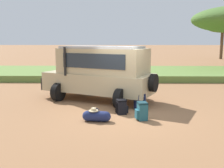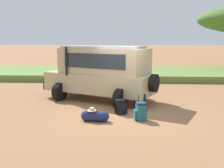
# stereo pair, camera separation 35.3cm
# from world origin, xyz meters

# --- Properties ---
(ground_plane) EXTENTS (320.00, 320.00, 0.00)m
(ground_plane) POSITION_xyz_m (0.00, 0.00, 0.00)
(ground_plane) COLOR #936642
(grass_bank) EXTENTS (120.00, 7.00, 0.44)m
(grass_bank) POSITION_xyz_m (0.00, 10.63, 0.22)
(grass_bank) COLOR olive
(grass_bank) RESTS_ON ground_plane
(safari_vehicle) EXTENTS (5.36, 3.90, 2.44)m
(safari_vehicle) POSITION_xyz_m (-1.04, 2.23, 1.29)
(safari_vehicle) COLOR tan
(safari_vehicle) RESTS_ON ground_plane
(backpack_beside_front_wheel) EXTENTS (0.46, 0.49, 0.62)m
(backpack_beside_front_wheel) POSITION_xyz_m (0.60, 0.65, 0.30)
(backpack_beside_front_wheel) COLOR navy
(backpack_beside_front_wheel) RESTS_ON ground_plane
(backpack_cluster_center) EXTENTS (0.45, 0.43, 0.62)m
(backpack_cluster_center) POSITION_xyz_m (0.55, -0.75, 0.30)
(backpack_cluster_center) COLOR #235B6B
(backpack_cluster_center) RESTS_ON ground_plane
(backpack_near_rear_wheel) EXTENTS (0.48, 0.43, 0.54)m
(backpack_near_rear_wheel) POSITION_xyz_m (-0.13, -0.02, 0.26)
(backpack_near_rear_wheel) COLOR black
(backpack_near_rear_wheel) RESTS_ON ground_plane
(duffel_bag_low_black_case) EXTENTS (0.96, 0.42, 0.45)m
(duffel_bag_low_black_case) POSITION_xyz_m (-0.98, -0.95, 0.18)
(duffel_bag_low_black_case) COLOR navy
(duffel_bag_low_black_case) RESTS_ON ground_plane
(acacia_tree_centre_back) EXTENTS (4.62, 4.45, 5.35)m
(acacia_tree_centre_back) POSITION_xyz_m (15.08, 29.68, 4.53)
(acacia_tree_centre_back) COLOR brown
(acacia_tree_centre_back) RESTS_ON ground_plane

